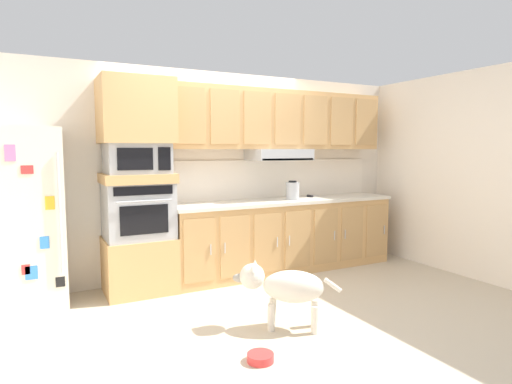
{
  "coord_description": "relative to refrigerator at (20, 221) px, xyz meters",
  "views": [
    {
      "loc": [
        -1.9,
        -3.91,
        1.55
      ],
      "look_at": [
        0.19,
        0.14,
        1.1
      ],
      "focal_mm": 30.09,
      "sensor_mm": 36.0,
      "label": 1
    }
  ],
  "objects": [
    {
      "name": "dog",
      "position": [
        2.02,
        -1.5,
        -0.5
      ],
      "size": [
        0.81,
        0.61,
        0.58
      ],
      "rotation": [
        0.0,
        0.0,
        2.53
      ],
      "color": "beige",
      "rests_on": "ground"
    },
    {
      "name": "ground_plane",
      "position": [
        2.05,
        -0.68,
        -0.88
      ],
      "size": [
        9.6,
        9.6,
        0.0
      ],
      "primitive_type": "plane",
      "color": "beige"
    },
    {
      "name": "refrigerator",
      "position": [
        0.0,
        0.0,
        0.0
      ],
      "size": [
        0.76,
        0.73,
        1.76
      ],
      "color": "silver",
      "rests_on": "ground"
    },
    {
      "name": "appliance_upper_cabinet",
      "position": [
        1.12,
        0.07,
        1.08
      ],
      "size": [
        0.74,
        0.62,
        0.68
      ],
      "primitive_type": "cube",
      "color": "tan",
      "rests_on": "microwave"
    },
    {
      "name": "back_kitchen_wall",
      "position": [
        2.05,
        0.43,
        0.37
      ],
      "size": [
        6.2,
        0.12,
        2.5
      ],
      "primitive_type": "cube",
      "color": "silver",
      "rests_on": "ground"
    },
    {
      "name": "lower_cabinet_run",
      "position": [
        2.97,
        0.07,
        -0.44
      ],
      "size": [
        2.97,
        0.63,
        0.88
      ],
      "color": "tan",
      "rests_on": "ground"
    },
    {
      "name": "screwdriver",
      "position": [
        3.43,
        0.16,
        0.05
      ],
      "size": [
        0.15,
        0.13,
        0.03
      ],
      "color": "black",
      "rests_on": "countertop_slab"
    },
    {
      "name": "dog_food_bowl",
      "position": [
        1.56,
        -1.93,
        -0.85
      ],
      "size": [
        0.2,
        0.2,
        0.06
      ],
      "color": "red",
      "rests_on": "ground"
    },
    {
      "name": "built_in_oven",
      "position": [
        1.12,
        0.07,
        0.02
      ],
      "size": [
        0.7,
        0.62,
        0.6
      ],
      "color": "#A8AAAF",
      "rests_on": "oven_base_cabinet"
    },
    {
      "name": "appliance_mid_shelf",
      "position": [
        1.12,
        0.07,
        0.37
      ],
      "size": [
        0.74,
        0.62,
        0.1
      ],
      "primitive_type": "cube",
      "color": "tan",
      "rests_on": "built_in_oven"
    },
    {
      "name": "upper_cabinet_with_hood",
      "position": [
        2.97,
        0.19,
        1.02
      ],
      "size": [
        2.97,
        0.48,
        0.88
      ],
      "color": "tan",
      "rests_on": "backsplash_panel"
    },
    {
      "name": "backsplash_panel",
      "position": [
        2.97,
        0.36,
        0.29
      ],
      "size": [
        3.01,
        0.02,
        0.5
      ],
      "primitive_type": "cube",
      "color": "white",
      "rests_on": "countertop_slab"
    },
    {
      "name": "countertop_slab",
      "position": [
        2.97,
        0.07,
        0.02
      ],
      "size": [
        3.01,
        0.64,
        0.04
      ],
      "primitive_type": "cube",
      "color": "silver",
      "rests_on": "lower_cabinet_run"
    },
    {
      "name": "oven_base_cabinet",
      "position": [
        1.12,
        0.07,
        -0.58
      ],
      "size": [
        0.74,
        0.62,
        0.6
      ],
      "primitive_type": "cube",
      "color": "tan",
      "rests_on": "ground"
    },
    {
      "name": "microwave",
      "position": [
        1.12,
        0.07,
        0.58
      ],
      "size": [
        0.64,
        0.54,
        0.32
      ],
      "color": "#A8AAAF",
      "rests_on": "appliance_mid_shelf"
    },
    {
      "name": "side_panel_right",
      "position": [
        4.85,
        -0.68,
        0.37
      ],
      "size": [
        0.12,
        7.1,
        2.5
      ],
      "primitive_type": "cube",
      "color": "white",
      "rests_on": "ground"
    },
    {
      "name": "electric_kettle",
      "position": [
        3.05,
        0.02,
        0.15
      ],
      "size": [
        0.17,
        0.17,
        0.24
      ],
      "color": "#A8AAAF",
      "rests_on": "countertop_slab"
    }
  ]
}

